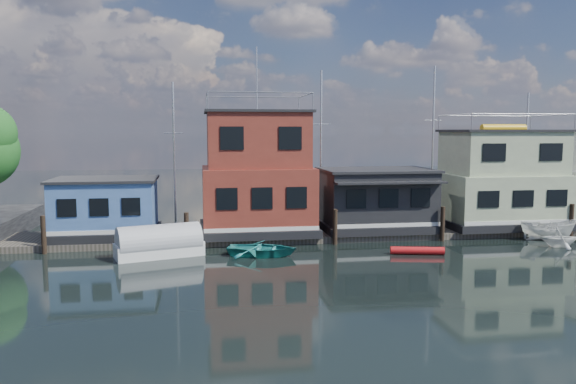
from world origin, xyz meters
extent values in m
plane|color=black|center=(0.00, 0.00, 0.00)|extent=(160.00, 160.00, 0.00)
cube|color=#595147|center=(0.00, 12.00, 0.20)|extent=(48.00, 5.00, 0.40)
cube|color=black|center=(-18.00, 12.00, 0.65)|extent=(6.40, 4.90, 0.50)
cube|color=#4B72B3|center=(-18.00, 12.00, 2.40)|extent=(6.00, 4.50, 3.00)
cube|color=black|center=(-18.00, 12.00, 3.98)|extent=(6.30, 4.80, 0.16)
cube|color=black|center=(-8.50, 12.00, 0.65)|extent=(7.40, 5.90, 0.50)
cube|color=maroon|center=(-8.50, 12.00, 2.77)|extent=(7.00, 5.50, 3.74)
cube|color=maroon|center=(-8.50, 12.00, 6.37)|extent=(6.30, 4.95, 3.46)
cube|color=black|center=(-8.50, 12.00, 8.18)|extent=(6.65, 5.23, 0.16)
cylinder|color=silver|center=(-8.50, 12.00, 10.26)|extent=(0.08, 0.08, 4.00)
cube|color=black|center=(-0.50, 12.00, 0.65)|extent=(7.40, 5.40, 0.50)
cube|color=black|center=(-0.50, 12.00, 2.60)|extent=(7.00, 5.00, 3.40)
cube|color=black|center=(-0.50, 12.00, 4.38)|extent=(7.30, 5.30, 0.16)
cube|color=black|center=(-0.50, 9.20, 3.79)|extent=(7.00, 1.20, 0.12)
cube|color=black|center=(8.50, 12.00, 0.65)|extent=(8.40, 5.90, 0.50)
cube|color=#ACBB91|center=(8.50, 12.00, 2.46)|extent=(8.00, 5.50, 3.12)
cube|color=#ACBB91|center=(8.50, 12.00, 5.46)|extent=(7.20, 4.95, 2.88)
cube|color=black|center=(8.50, 12.00, 6.98)|extent=(7.60, 5.23, 0.16)
cylinder|color=gold|center=(8.50, 12.00, 7.15)|extent=(3.20, 0.56, 0.56)
cylinder|color=#2D2116|center=(-21.00, 9.20, 1.10)|extent=(0.28, 0.28, 2.20)
cylinder|color=#2D2116|center=(-13.00, 9.20, 1.10)|extent=(0.28, 0.28, 2.20)
cylinder|color=#2D2116|center=(-4.00, 9.20, 1.10)|extent=(0.28, 0.28, 2.20)
cylinder|color=#2D2116|center=(3.00, 9.20, 1.10)|extent=(0.28, 0.28, 2.20)
cylinder|color=#2D2116|center=(12.00, 9.20, 1.10)|extent=(0.28, 0.28, 2.20)
cylinder|color=silver|center=(-14.00, 18.00, 5.25)|extent=(0.16, 0.16, 10.50)
cylinder|color=silver|center=(-14.00, 18.00, 6.83)|extent=(1.40, 0.06, 0.06)
cylinder|color=silver|center=(-3.00, 18.00, 5.75)|extent=(0.16, 0.16, 11.50)
cylinder|color=silver|center=(-3.00, 18.00, 7.48)|extent=(1.40, 0.06, 0.06)
cylinder|color=silver|center=(6.00, 18.00, 6.00)|extent=(0.16, 0.16, 12.00)
cylinder|color=silver|center=(6.00, 18.00, 7.80)|extent=(1.40, 0.06, 0.06)
cylinder|color=silver|center=(14.00, 18.00, 5.00)|extent=(0.16, 0.16, 10.00)
cylinder|color=silver|center=(14.00, 18.00, 6.50)|extent=(1.40, 0.06, 0.06)
imported|color=silver|center=(9.81, 8.41, 0.67)|extent=(3.67, 2.06, 1.34)
imported|color=white|center=(9.19, 6.36, 0.60)|extent=(2.55, 2.29, 1.19)
cylinder|color=red|center=(-0.06, 5.74, 0.22)|extent=(3.04, 1.09, 0.44)
imported|color=teal|center=(-8.79, 6.74, 0.40)|extent=(4.48, 3.70, 0.81)
cube|color=white|center=(-14.48, 7.51, 0.40)|extent=(5.07, 3.11, 0.79)
cylinder|color=#ABACB0|center=(-14.48, 7.51, 0.85)|extent=(4.89, 3.15, 1.92)
camera|label=1|loc=(-12.18, -23.96, 7.00)|focal=35.00mm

